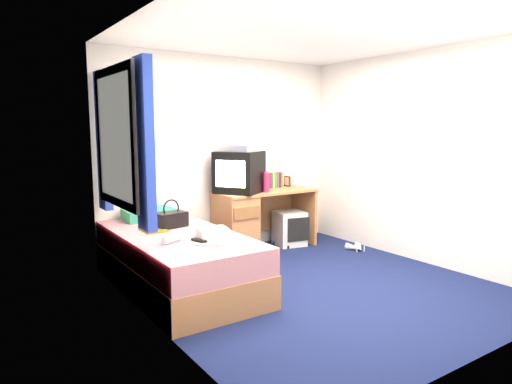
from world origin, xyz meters
TOP-DOWN VIEW (x-y plane):
  - ground at (0.00, 0.00)m, footprint 3.40×3.40m
  - room_shell at (0.00, 0.00)m, footprint 3.40×3.40m
  - bed at (-1.10, 0.70)m, footprint 1.01×2.00m
  - pillow at (-1.08, 1.48)m, footprint 0.53×0.34m
  - desk at (0.17, 1.44)m, footprint 1.30×0.55m
  - storage_cube at (0.80, 1.38)m, footprint 0.42×0.42m
  - crt_tv at (0.06, 1.44)m, footprint 0.67×0.68m
  - vcr at (0.07, 1.44)m, footprint 0.46×0.52m
  - book_row at (0.70, 1.60)m, footprint 0.24×0.13m
  - picture_frame at (0.92, 1.58)m, footprint 0.02×0.12m
  - pink_water_bottle at (0.36, 1.28)m, footprint 0.08×0.08m
  - aerosol_can at (0.35, 1.44)m, footprint 0.05×0.05m
  - handbag at (-1.03, 0.97)m, footprint 0.33×0.22m
  - towel at (-0.90, 0.35)m, footprint 0.31×0.27m
  - magazine at (-1.25, 0.92)m, footprint 0.21×0.28m
  - water_bottle at (-1.29, 0.39)m, footprint 0.21×0.15m
  - colour_swatch_fan at (-1.07, 0.12)m, footprint 0.21×0.19m
  - remote_control at (-1.07, 0.29)m, footprint 0.09×0.17m
  - window_assembly at (-1.55, 0.90)m, footprint 0.11×1.42m
  - white_heels at (1.32, 0.66)m, footprint 0.21×0.28m

SIDE VIEW (x-z plane):
  - ground at x=0.00m, z-range 0.00..0.00m
  - white_heels at x=1.32m, z-range -0.01..0.09m
  - storage_cube at x=0.80m, z-range 0.00..0.45m
  - bed at x=-1.10m, z-range 0.00..0.54m
  - desk at x=0.17m, z-range 0.03..0.78m
  - colour_swatch_fan at x=-1.07m, z-range 0.54..0.55m
  - magazine at x=-1.25m, z-range 0.54..0.55m
  - remote_control at x=-1.07m, z-range 0.54..0.56m
  - water_bottle at x=-1.29m, z-range 0.54..0.61m
  - towel at x=-0.90m, z-range 0.54..0.63m
  - pillow at x=-1.08m, z-range 0.54..0.66m
  - handbag at x=-1.03m, z-range 0.48..0.77m
  - picture_frame at x=0.92m, z-range 0.75..0.89m
  - aerosol_can at x=0.35m, z-range 0.75..0.91m
  - book_row at x=0.70m, z-range 0.75..0.95m
  - pink_water_bottle at x=0.36m, z-range 0.75..0.98m
  - crt_tv at x=0.06m, z-range 0.75..1.25m
  - vcr at x=0.07m, z-range 1.25..1.34m
  - window_assembly at x=-1.55m, z-range 0.72..2.12m
  - room_shell at x=0.00m, z-range -0.25..3.15m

